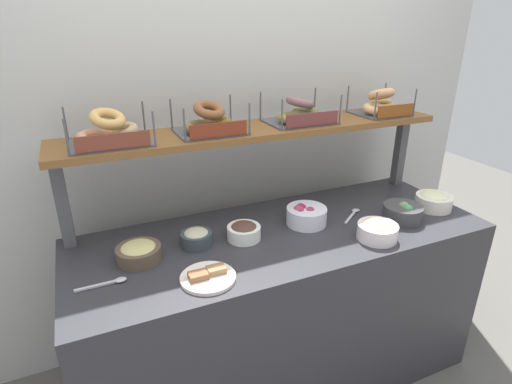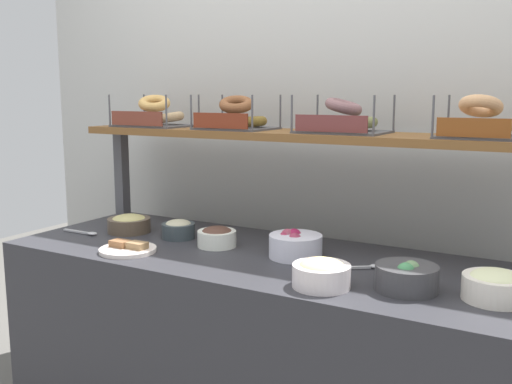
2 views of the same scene
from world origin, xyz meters
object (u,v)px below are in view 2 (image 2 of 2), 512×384
object	(u,v)px
serving_spoon_near_plate	(365,267)
bagel_basket_cinnamon_raisin	(235,118)
serving_plate_white	(128,249)
bagel_basket_sesame	(154,116)
bagel_basket_poppy	(342,121)
bowl_hummus	(129,223)
bowl_veggie_mix	(407,277)
bowl_beet_salad	(295,245)
serving_spoon_by_edge	(85,233)
bowl_chocolate_spread	(217,237)
bowl_potato_salad	(495,285)
bagel_basket_plain	(479,123)
bowl_tuna_salad	(178,229)
bowl_egg_salad	(321,273)

from	to	relation	value
serving_spoon_near_plate	bagel_basket_cinnamon_raisin	distance (m)	0.83
serving_plate_white	bagel_basket_sesame	distance (m)	0.70
serving_spoon_near_plate	bagel_basket_cinnamon_raisin	bearing A→B (deg)	159.98
serving_spoon_near_plate	bagel_basket_poppy	xyz separation A→B (m)	(-0.19, 0.25, 0.47)
bagel_basket_cinnamon_raisin	serving_spoon_near_plate	bearing A→B (deg)	-20.02
bowl_hummus	bagel_basket_sesame	bearing A→B (deg)	98.30
bagel_basket_poppy	bowl_veggie_mix	bearing A→B (deg)	-46.67
bowl_beet_salad	bowl_hummus	size ratio (longest dim) A/B	1.06
bowl_beet_salad	serving_spoon_near_plate	bearing A→B (deg)	-3.15
serving_spoon_by_edge	bagel_basket_cinnamon_raisin	world-z (taller)	bagel_basket_cinnamon_raisin
bowl_hummus	serving_plate_white	xyz separation A→B (m)	(0.21, -0.24, -0.03)
bowl_chocolate_spread	serving_spoon_near_plate	xyz separation A→B (m)	(0.59, 0.00, -0.03)
bowl_chocolate_spread	bowl_hummus	xyz separation A→B (m)	(-0.45, 0.01, -0.00)
bowl_potato_salad	bowl_beet_salad	xyz separation A→B (m)	(-0.68, 0.12, 0.00)
bowl_chocolate_spread	bowl_hummus	size ratio (longest dim) A/B	0.83
serving_plate_white	serving_spoon_near_plate	bearing A→B (deg)	15.45
bowl_veggie_mix	bagel_basket_poppy	bearing A→B (deg)	133.33
bowl_beet_salad	bowl_hummus	world-z (taller)	bowl_beet_salad
bowl_chocolate_spread	bagel_basket_poppy	world-z (taller)	bagel_basket_poppy
serving_spoon_by_edge	bagel_basket_plain	distance (m)	1.57
bowl_potato_salad	bagel_basket_sesame	world-z (taller)	bagel_basket_sesame
serving_spoon_near_plate	bowl_hummus	bearing A→B (deg)	179.32
bowl_potato_salad	bagel_basket_plain	xyz separation A→B (m)	(-0.12, 0.34, 0.44)
bowl_veggie_mix	bowl_hummus	xyz separation A→B (m)	(-1.22, 0.16, -0.00)
serving_spoon_by_edge	bagel_basket_plain	world-z (taller)	bagel_basket_plain
serving_spoon_by_edge	bagel_basket_poppy	bearing A→B (deg)	20.00
bowl_chocolate_spread	bowl_potato_salad	bearing A→B (deg)	-5.85
bagel_basket_plain	bowl_tuna_salad	bearing A→B (deg)	-169.27
bagel_basket_sesame	bagel_basket_plain	world-z (taller)	bagel_basket_plain
bowl_veggie_mix	bagel_basket_cinnamon_raisin	size ratio (longest dim) A/B	0.63
bowl_tuna_salad	bowl_chocolate_spread	world-z (taller)	bowl_chocolate_spread
bowl_hummus	serving_plate_white	bearing A→B (deg)	-48.87
serving_spoon_by_edge	bagel_basket_cinnamon_raisin	size ratio (longest dim) A/B	0.62
bagel_basket_cinnamon_raisin	bagel_basket_plain	world-z (taller)	bagel_basket_plain
bowl_hummus	bagel_basket_plain	size ratio (longest dim) A/B	0.64
bowl_tuna_salad	bowl_potato_salad	bearing A→B (deg)	-6.33
serving_spoon_near_plate	serving_spoon_by_edge	distance (m)	1.17
bowl_potato_salad	serving_spoon_near_plate	xyz separation A→B (m)	(-0.42, 0.10, -0.04)
bowl_chocolate_spread	serving_spoon_by_edge	size ratio (longest dim) A/B	0.81
bagel_basket_sesame	bagel_basket_cinnamon_raisin	world-z (taller)	bagel_basket_sesame
bowl_egg_salad	bowl_beet_salad	bearing A→B (deg)	130.07
bowl_beet_salad	bowl_veggie_mix	bearing A→B (deg)	-19.61
bowl_egg_salad	bagel_basket_cinnamon_raisin	xyz separation A→B (m)	(-0.60, 0.48, 0.43)
serving_spoon_by_edge	bowl_tuna_salad	bearing A→B (deg)	20.81
bowl_beet_salad	serving_plate_white	world-z (taller)	bowl_beet_salad
bowl_beet_salad	serving_plate_white	bearing A→B (deg)	-156.58
serving_spoon_by_edge	bagel_basket_sesame	distance (m)	0.59
bowl_veggie_mix	bagel_basket_sesame	xyz separation A→B (m)	(-1.25, 0.38, 0.44)
bowl_beet_salad	bagel_basket_cinnamon_raisin	bearing A→B (deg)	149.91
bowl_beet_salad	serving_plate_white	xyz separation A→B (m)	(-0.56, -0.24, -0.03)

